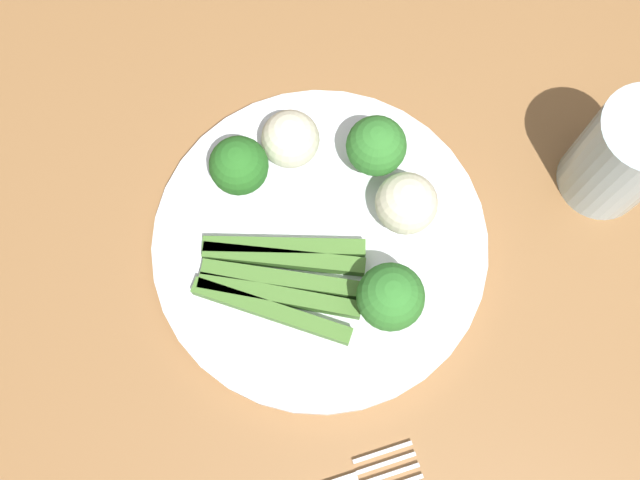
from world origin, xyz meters
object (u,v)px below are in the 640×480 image
dining_table (360,278)px  broccoli_back (376,146)px  asparagus_bundle (281,279)px  broccoli_front (239,166)px  cauliflower_mid (406,203)px  broccoli_front_left (386,298)px  cauliflower_right (290,139)px  plate (320,245)px  water_glass (623,156)px

dining_table → broccoli_back: bearing=161.7°
asparagus_bundle → broccoli_front: broccoli_front is taller
cauliflower_mid → broccoli_back: bearing=-166.0°
asparagus_bundle → broccoli_front_left: broccoli_front_left is taller
broccoli_front_left → cauliflower_mid: broccoli_front_left is taller
cauliflower_right → dining_table: bearing=24.8°
plate → cauliflower_mid: bearing=95.9°
dining_table → broccoli_front_left: size_ratio=22.46×
cauliflower_mid → cauliflower_right: bearing=-134.8°
dining_table → broccoli_front: (-0.07, -0.08, 0.15)m
asparagus_bundle → water_glass: water_glass is taller
water_glass → asparagus_bundle: bearing=-84.8°
broccoli_front → plate: bearing=36.8°
asparagus_bundle → broccoli_front: size_ratio=2.47×
water_glass → broccoli_front: bearing=-102.3°
asparagus_bundle → water_glass: bearing=27.4°
cauliflower_mid → cauliflower_right: (-0.07, -0.07, -0.00)m
cauliflower_mid → cauliflower_right: cauliflower_mid is taller
dining_table → cauliflower_mid: 0.15m
broccoli_back → broccoli_front: 0.10m
broccoli_front → water_glass: size_ratio=0.55×
dining_table → broccoli_front_left: bearing=-3.5°
cauliflower_mid → water_glass: water_glass is taller
broccoli_back → water_glass: bearing=73.6°
broccoli_back → asparagus_bundle: bearing=-50.4°
broccoli_front → asparagus_bundle: bearing=7.4°
broccoli_front_left → cauliflower_right: broccoli_front_left is taller
dining_table → cauliflower_mid: cauliflower_mid is taller
dining_table → water_glass: bearing=92.9°
broccoli_front_left → broccoli_front: size_ratio=1.09×
broccoli_front → water_glass: bearing=77.7°
plate → cauliflower_mid: (-0.01, 0.07, 0.03)m
broccoli_front → cauliflower_right: size_ratio=1.21×
asparagus_bundle → broccoli_front: bearing=119.6°
broccoli_front → broccoli_front_left: bearing=32.9°
plate → cauliflower_mid: cauliflower_mid is taller
plate → cauliflower_mid: 0.08m
broccoli_front → cauliflower_mid: size_ratio=1.16×
cauliflower_right → water_glass: size_ratio=0.45×
dining_table → broccoli_back: size_ratio=23.86×
broccoli_back → cauliflower_mid: 0.05m
broccoli_front → cauliflower_right: broccoli_front is taller
asparagus_bundle → broccoli_front_left: bearing=-6.7°
broccoli_back → cauliflower_mid: size_ratio=1.19×
broccoli_back → water_glass: (0.05, 0.18, 0.00)m
broccoli_back → broccoli_front_left: (0.11, -0.02, 0.00)m
asparagus_bundle → broccoli_front_left: size_ratio=2.27×
dining_table → broccoli_front_left: 0.16m
dining_table → cauliflower_mid: bearing=115.7°
asparagus_bundle → dining_table: bearing=33.8°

